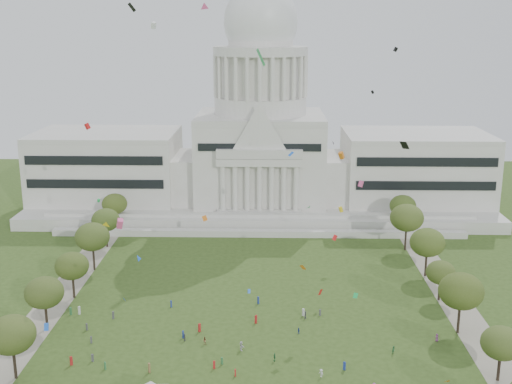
# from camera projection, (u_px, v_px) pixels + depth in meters

# --- Properties ---
(ground) EXTENTS (400.00, 400.00, 0.00)m
(ground) POSITION_uv_depth(u_px,v_px,m) (251.00, 373.00, 122.39)
(ground) COLOR #324919
(ground) RESTS_ON ground
(capitol) EXTENTS (160.00, 64.50, 91.30)m
(capitol) POSITION_uv_depth(u_px,v_px,m) (260.00, 148.00, 226.69)
(capitol) COLOR beige
(capitol) RESTS_ON ground
(path_left) EXTENTS (8.00, 160.00, 0.04)m
(path_left) POSITION_uv_depth(u_px,v_px,m) (53.00, 304.00, 152.45)
(path_left) COLOR gray
(path_left) RESTS_ON ground
(path_right) EXTENTS (8.00, 160.00, 0.04)m
(path_right) POSITION_uv_depth(u_px,v_px,m) (459.00, 308.00, 150.37)
(path_right) COLOR gray
(path_right) RESTS_ON ground
(row_tree_l_1) EXTENTS (8.86, 8.86, 12.59)m
(row_tree_l_1) POSITION_uv_depth(u_px,v_px,m) (12.00, 335.00, 118.22)
(row_tree_l_1) COLOR black
(row_tree_l_1) RESTS_ON ground
(row_tree_r_1) EXTENTS (7.58, 7.58, 10.78)m
(row_tree_r_1) POSITION_uv_depth(u_px,v_px,m) (501.00, 343.00, 117.76)
(row_tree_r_1) COLOR black
(row_tree_r_1) RESTS_ON ground
(row_tree_l_2) EXTENTS (8.42, 8.42, 11.97)m
(row_tree_l_2) POSITION_uv_depth(u_px,v_px,m) (44.00, 293.00, 137.97)
(row_tree_l_2) COLOR black
(row_tree_l_2) RESTS_ON ground
(row_tree_r_2) EXTENTS (9.55, 9.55, 13.58)m
(row_tree_r_2) POSITION_uv_depth(u_px,v_px,m) (461.00, 291.00, 135.87)
(row_tree_r_2) COLOR black
(row_tree_r_2) RESTS_ON ground
(row_tree_l_3) EXTENTS (8.12, 8.12, 11.55)m
(row_tree_l_3) POSITION_uv_depth(u_px,v_px,m) (72.00, 266.00, 154.10)
(row_tree_l_3) COLOR black
(row_tree_l_3) RESTS_ON ground
(row_tree_r_3) EXTENTS (7.01, 7.01, 9.98)m
(row_tree_r_3) POSITION_uv_depth(u_px,v_px,m) (441.00, 273.00, 153.01)
(row_tree_r_3) COLOR black
(row_tree_r_3) RESTS_ON ground
(row_tree_l_4) EXTENTS (9.29, 9.29, 13.21)m
(row_tree_l_4) POSITION_uv_depth(u_px,v_px,m) (92.00, 237.00, 171.70)
(row_tree_l_4) COLOR black
(row_tree_l_4) RESTS_ON ground
(row_tree_r_4) EXTENTS (9.19, 9.19, 13.06)m
(row_tree_r_4) POSITION_uv_depth(u_px,v_px,m) (427.00, 243.00, 167.50)
(row_tree_r_4) COLOR black
(row_tree_r_4) RESTS_ON ground
(row_tree_l_5) EXTENTS (8.33, 8.33, 11.85)m
(row_tree_l_5) POSITION_uv_depth(u_px,v_px,m) (106.00, 220.00, 189.96)
(row_tree_l_5) COLOR black
(row_tree_l_5) RESTS_ON ground
(row_tree_r_5) EXTENTS (9.82, 9.82, 13.96)m
(row_tree_r_5) POSITION_uv_depth(u_px,v_px,m) (407.00, 218.00, 186.87)
(row_tree_r_5) COLOR black
(row_tree_r_5) RESTS_ON ground
(row_tree_l_6) EXTENTS (8.19, 8.19, 11.64)m
(row_tree_l_6) POSITION_uv_depth(u_px,v_px,m) (115.00, 204.00, 207.57)
(row_tree_l_6) COLOR black
(row_tree_l_6) RESTS_ON ground
(row_tree_r_6) EXTENTS (8.42, 8.42, 11.97)m
(row_tree_r_6) POSITION_uv_depth(u_px,v_px,m) (403.00, 206.00, 204.53)
(row_tree_r_6) COLOR black
(row_tree_r_6) RESTS_ON ground
(person_0) EXTENTS (0.93, 0.98, 1.69)m
(person_0) POSITION_uv_depth(u_px,v_px,m) (437.00, 337.00, 134.40)
(person_0) COLOR #994C8C
(person_0) RESTS_ON ground
(person_2) EXTENTS (0.90, 0.91, 1.63)m
(person_2) POSITION_uv_depth(u_px,v_px,m) (394.00, 350.00, 129.39)
(person_2) COLOR #33723F
(person_2) RESTS_ON ground
(person_3) EXTENTS (1.12, 1.14, 1.63)m
(person_3) POSITION_uv_depth(u_px,v_px,m) (321.00, 373.00, 120.70)
(person_3) COLOR silver
(person_3) RESTS_ON ground
(person_4) EXTENTS (0.82, 1.13, 1.73)m
(person_4) POSITION_uv_depth(u_px,v_px,m) (275.00, 357.00, 126.38)
(person_4) COLOR #33723F
(person_4) RESTS_ON ground
(person_5) EXTENTS (1.50, 2.00, 2.01)m
(person_5) POSITION_uv_depth(u_px,v_px,m) (241.00, 346.00, 130.50)
(person_5) COLOR silver
(person_5) RESTS_ON ground
(person_8) EXTENTS (0.86, 0.58, 1.68)m
(person_8) POSITION_uv_depth(u_px,v_px,m) (205.00, 341.00, 133.07)
(person_8) COLOR olive
(person_8) RESTS_ON ground
(person_10) EXTENTS (0.74, 0.92, 1.38)m
(person_10) POSITION_uv_depth(u_px,v_px,m) (299.00, 331.00, 137.75)
(person_10) COLOR navy
(person_10) RESTS_ON ground
(distant_crowd) EXTENTS (60.54, 33.20, 1.93)m
(distant_crowd) POSITION_uv_depth(u_px,v_px,m) (182.00, 332.00, 136.84)
(distant_crowd) COLOR #B21E1E
(distant_crowd) RESTS_ON ground
(kite_swarm) EXTENTS (96.09, 99.41, 65.94)m
(kite_swarm) POSITION_uv_depth(u_px,v_px,m) (267.00, 189.00, 124.30)
(kite_swarm) COLOR black
(kite_swarm) RESTS_ON ground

